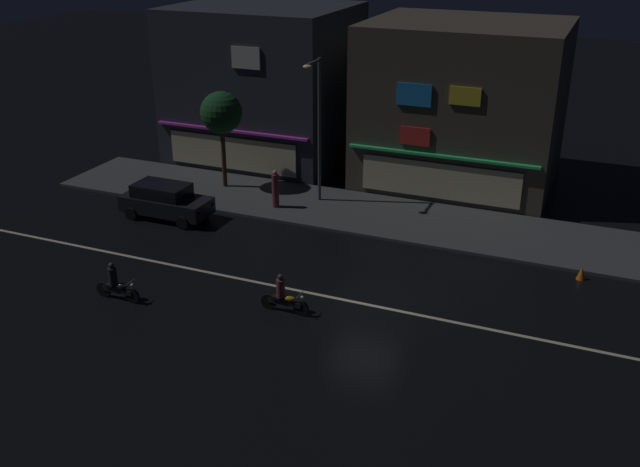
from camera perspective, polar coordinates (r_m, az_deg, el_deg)
The scene contains 12 objects.
ground_plane at distance 26.90m, azimuth 3.66°, elevation -5.64°, with size 140.00×140.00×0.00m, color black.
lane_divider_stripe at distance 26.90m, azimuth 3.66°, elevation -5.63°, with size 36.81×0.16×0.01m, color beige.
sidewalk_far at distance 34.02m, azimuth 8.29°, elevation 0.86°, with size 38.75×5.06×0.14m, color #424447.
storefront_left_block at distance 42.73m, azimuth -4.41°, elevation 11.83°, with size 9.65×8.54×8.70m.
storefront_center_block at distance 39.00m, azimuth 11.27°, elevation 10.06°, with size 9.92×8.56×8.42m.
streetlamp_west at distance 34.76m, azimuth -0.19°, elevation 9.03°, with size 0.44×1.64×7.08m.
pedestrian_on_sidewalk at distance 35.10m, azimuth -3.56°, elevation 3.48°, with size 0.35×0.35×1.88m.
street_tree at distance 37.30m, azimuth -7.85°, elevation 9.44°, with size 2.14×2.14×5.03m.
parked_car_near_kerb at distance 34.90m, azimuth -12.19°, elevation 2.58°, with size 4.30×1.98×1.67m.
motorcycle_lead at distance 27.95m, azimuth -15.90°, elevation -3.91°, with size 1.90×0.60×1.52m.
motorcycle_following at distance 26.10m, azimuth -2.93°, elevation -5.02°, with size 1.90×0.60×1.52m.
traffic_cone at distance 30.34m, azimuth 20.05°, elevation -2.96°, with size 0.36×0.36×0.55m, color orange.
Camera 1 is at (7.45, -22.19, 13.25)m, focal length 40.30 mm.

